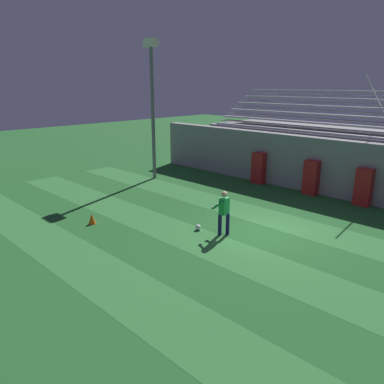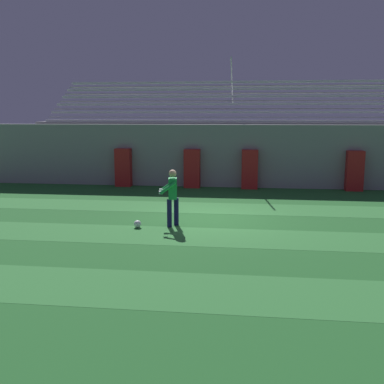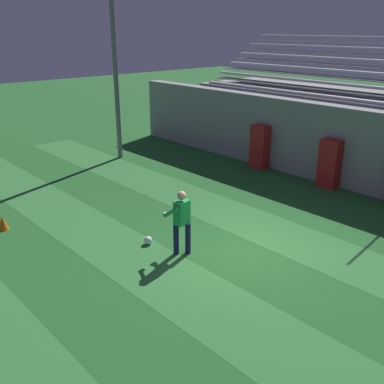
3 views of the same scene
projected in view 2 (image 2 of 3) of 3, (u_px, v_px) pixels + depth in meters
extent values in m
plane|color=#236028|center=(209.00, 218.00, 14.23)|extent=(80.00, 80.00, 0.00)
cube|color=#337A38|center=(182.00, 290.00, 8.36)|extent=(28.00, 1.89, 0.01)
cube|color=#337A38|center=(202.00, 236.00, 12.05)|extent=(28.00, 1.89, 0.01)
cube|color=#337A38|center=(213.00, 208.00, 15.74)|extent=(28.00, 1.89, 0.01)
cube|color=gray|center=(222.00, 156.00, 20.35)|extent=(24.00, 0.60, 2.80)
cube|color=#B21E1E|center=(192.00, 169.00, 20.05)|extent=(0.71, 0.44, 1.72)
cube|color=#B21E1E|center=(250.00, 169.00, 19.74)|extent=(0.71, 0.44, 1.72)
cube|color=#B21E1E|center=(123.00, 168.00, 20.43)|extent=(0.71, 0.44, 1.72)
cube|color=#B21E1E|center=(355.00, 171.00, 19.21)|extent=(0.71, 0.44, 1.72)
cube|color=gray|center=(225.00, 150.00, 22.98)|extent=(18.00, 4.60, 2.90)
cube|color=silver|center=(223.00, 121.00, 20.82)|extent=(17.10, 0.36, 0.10)
cube|color=gray|center=(223.00, 126.00, 20.66)|extent=(17.10, 0.60, 0.04)
cube|color=silver|center=(224.00, 112.00, 21.43)|extent=(17.10, 0.36, 0.10)
cube|color=gray|center=(223.00, 117.00, 21.28)|extent=(17.10, 0.60, 0.04)
cube|color=silver|center=(225.00, 104.00, 22.05)|extent=(17.10, 0.36, 0.10)
cube|color=gray|center=(224.00, 109.00, 21.89)|extent=(17.10, 0.60, 0.04)
cube|color=silver|center=(225.00, 96.00, 22.67)|extent=(17.10, 0.36, 0.10)
cube|color=gray|center=(225.00, 101.00, 22.51)|extent=(17.10, 0.60, 0.04)
cube|color=silver|center=(226.00, 89.00, 23.28)|extent=(17.10, 0.36, 0.10)
cube|color=gray|center=(226.00, 93.00, 23.13)|extent=(17.10, 0.60, 0.04)
cube|color=silver|center=(227.00, 82.00, 23.90)|extent=(17.10, 0.36, 0.10)
cube|color=gray|center=(227.00, 86.00, 23.74)|extent=(17.10, 0.60, 0.04)
cylinder|color=silver|center=(232.00, 82.00, 21.93)|extent=(0.06, 3.33, 2.05)
cylinder|color=#19194C|center=(169.00, 213.00, 13.01)|extent=(0.16, 0.16, 0.82)
cylinder|color=#19194C|center=(176.00, 212.00, 13.23)|extent=(0.16, 0.16, 0.82)
cube|color=green|center=(173.00, 189.00, 13.00)|extent=(0.30, 0.41, 0.60)
sphere|color=tan|center=(173.00, 173.00, 12.93)|extent=(0.22, 0.22, 0.22)
cylinder|color=green|center=(168.00, 188.00, 12.75)|extent=(0.49, 0.16, 0.37)
cylinder|color=green|center=(168.00, 186.00, 13.22)|extent=(0.49, 0.16, 0.37)
cube|color=silver|center=(161.00, 192.00, 12.81)|extent=(0.13, 0.13, 0.08)
cube|color=silver|center=(161.00, 190.00, 13.20)|extent=(0.13, 0.13, 0.08)
sphere|color=white|center=(138.00, 224.00, 12.97)|extent=(0.22, 0.22, 0.22)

